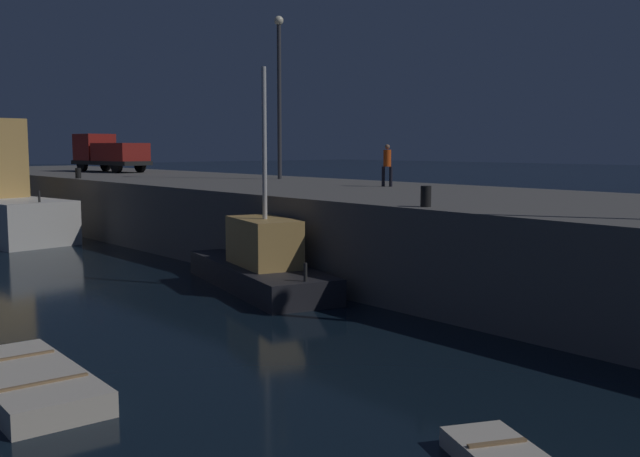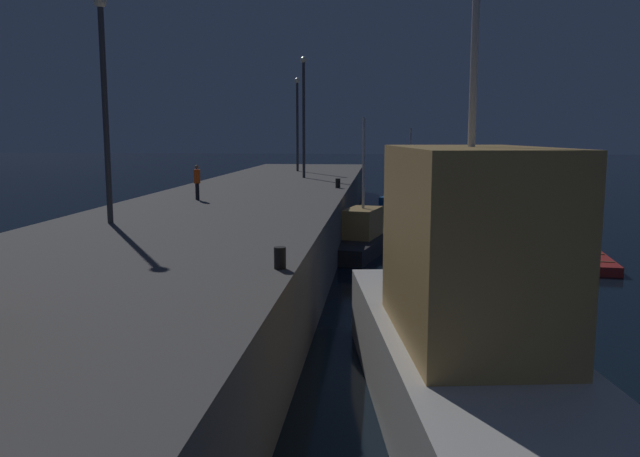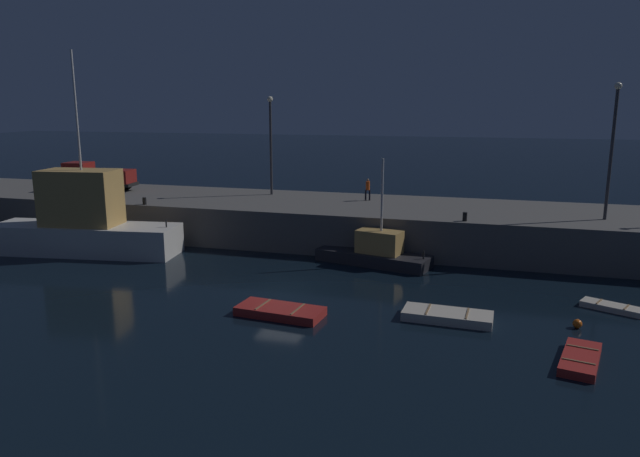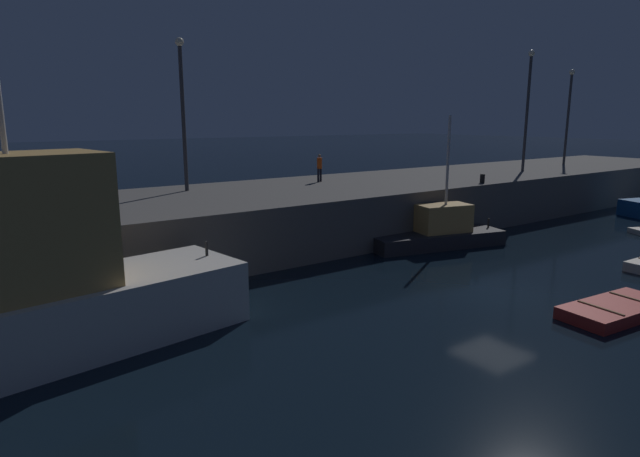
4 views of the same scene
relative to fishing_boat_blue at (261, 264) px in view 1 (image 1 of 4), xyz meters
The scene contains 9 objects.
ground_plane 7.57m from the fishing_boat_blue, 120.95° to the right, with size 320.00×320.00×0.00m, color black.
pier_quay 7.11m from the fishing_boat_blue, 123.14° to the left, with size 75.58×10.06×2.77m.
fishing_boat_blue is the anchor object (origin of this frame).
dinghy_red_small 10.11m from the fishing_boat_blue, 59.56° to the right, with size 4.14×1.83×0.47m.
lamp_post_west 14.72m from the fishing_boat_blue, 140.21° to the left, with size 0.44×0.44×7.71m.
utility_truck 25.91m from the fishing_boat_blue, 165.65° to the left, with size 6.27×2.73×2.36m.
dockworker 8.47m from the fishing_boat_blue, 105.48° to the left, with size 0.41×0.40×1.65m.
bollard_west 17.39m from the fishing_boat_blue, behind, with size 0.28×0.28×0.51m, color black.
bollard_central 5.96m from the fishing_boat_blue, 16.03° to the left, with size 0.28×0.28×0.55m, color black.
Camera 1 is at (21.72, -6.31, 4.34)m, focal length 40.63 mm.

